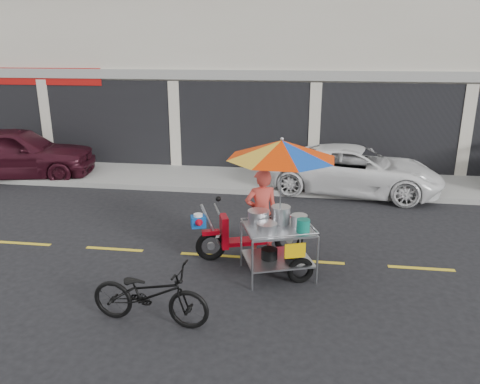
# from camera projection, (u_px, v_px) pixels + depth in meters

# --- Properties ---
(ground) EXTENTS (90.00, 90.00, 0.00)m
(ground) POSITION_uv_depth(u_px,v_px,m) (313.00, 262.00, 8.97)
(ground) COLOR black
(sidewalk) EXTENTS (45.00, 3.00, 0.15)m
(sidewalk) POSITION_uv_depth(u_px,v_px,m) (312.00, 180.00, 14.14)
(sidewalk) COLOR gray
(sidewalk) RESTS_ON ground
(shophouse_block) EXTENTS (36.00, 8.11, 10.40)m
(shophouse_block) POSITION_uv_depth(u_px,v_px,m) (394.00, 38.00, 17.32)
(shophouse_block) COLOR beige
(shophouse_block) RESTS_ON ground
(centerline) EXTENTS (42.00, 0.10, 0.01)m
(centerline) POSITION_uv_depth(u_px,v_px,m) (313.00, 261.00, 8.97)
(centerline) COLOR gold
(centerline) RESTS_ON ground
(maroon_sedan) EXTENTS (5.05, 2.90, 1.62)m
(maroon_sedan) POSITION_uv_depth(u_px,v_px,m) (15.00, 153.00, 14.43)
(maroon_sedan) COLOR #350E18
(maroon_sedan) RESTS_ON ground
(white_pickup) EXTENTS (4.97, 2.89, 1.30)m
(white_pickup) POSITION_uv_depth(u_px,v_px,m) (355.00, 170.00, 13.05)
(white_pickup) COLOR white
(white_pickup) RESTS_ON ground
(near_bicycle) EXTENTS (1.86, 0.78, 0.95)m
(near_bicycle) POSITION_uv_depth(u_px,v_px,m) (150.00, 294.00, 6.86)
(near_bicycle) COLOR black
(near_bicycle) RESTS_ON ground
(food_vendor_rig) EXTENTS (2.92, 2.44, 2.51)m
(food_vendor_rig) POSITION_uv_depth(u_px,v_px,m) (272.00, 186.00, 8.32)
(food_vendor_rig) COLOR black
(food_vendor_rig) RESTS_ON ground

